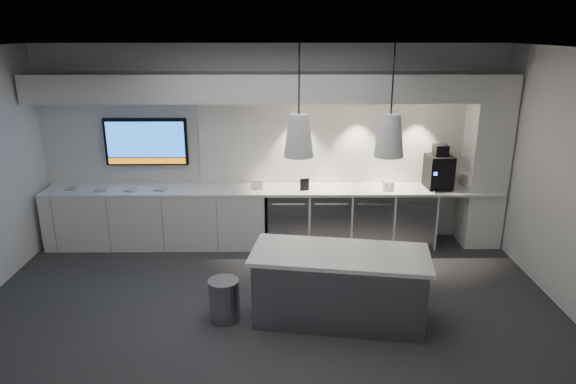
{
  "coord_description": "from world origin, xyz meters",
  "views": [
    {
      "loc": [
        0.18,
        -5.2,
        3.2
      ],
      "look_at": [
        0.24,
        1.1,
        1.19
      ],
      "focal_mm": 32.0,
      "sensor_mm": 36.0,
      "label": 1
    }
  ],
  "objects_px": {
    "island": "(339,286)",
    "bin": "(224,300)",
    "coffee_machine": "(439,170)",
    "wall_tv": "(146,142)"
  },
  "relations": [
    {
      "from": "island",
      "to": "bin",
      "type": "xyz_separation_m",
      "value": [
        -1.31,
        0.0,
        -0.17
      ]
    },
    {
      "from": "bin",
      "to": "coffee_machine",
      "type": "relative_size",
      "value": 0.75
    },
    {
      "from": "wall_tv",
      "to": "island",
      "type": "relative_size",
      "value": 0.6
    },
    {
      "from": "wall_tv",
      "to": "bin",
      "type": "height_order",
      "value": "wall_tv"
    },
    {
      "from": "island",
      "to": "coffee_machine",
      "type": "bearing_deg",
      "value": 61.32
    },
    {
      "from": "bin",
      "to": "island",
      "type": "bearing_deg",
      "value": -0.22
    },
    {
      "from": "island",
      "to": "coffee_machine",
      "type": "xyz_separation_m",
      "value": [
        1.7,
        2.21,
        0.75
      ]
    },
    {
      "from": "bin",
      "to": "coffee_machine",
      "type": "xyz_separation_m",
      "value": [
        3.01,
        2.2,
        0.92
      ]
    },
    {
      "from": "wall_tv",
      "to": "coffee_machine",
      "type": "xyz_separation_m",
      "value": [
        4.41,
        -0.25,
        -0.39
      ]
    },
    {
      "from": "wall_tv",
      "to": "coffee_machine",
      "type": "height_order",
      "value": "wall_tv"
    }
  ]
}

